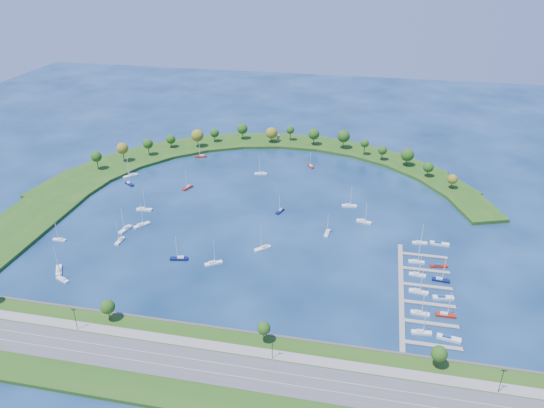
% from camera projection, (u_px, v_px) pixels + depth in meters
% --- Properties ---
extents(ground, '(700.00, 700.00, 0.00)m').
position_uv_depth(ground, '(262.00, 213.00, 301.73)').
color(ground, '#072141').
rests_on(ground, ground).
extents(south_shoreline, '(420.00, 43.10, 11.60)m').
position_uv_depth(south_shoreline, '(189.00, 363.00, 194.10)').
color(south_shoreline, '#1F4D14').
rests_on(south_shoreline, ground).
extents(breakwater, '(286.74, 247.64, 2.00)m').
position_uv_depth(breakwater, '(211.00, 172.00, 352.15)').
color(breakwater, '#1F4D14').
rests_on(breakwater, ground).
extents(breakwater_trees, '(238.17, 89.12, 14.13)m').
position_uv_depth(breakwater_trees, '(270.00, 142.00, 377.79)').
color(breakwater_trees, '#382314').
rests_on(breakwater_trees, breakwater).
extents(harbor_tower, '(2.60, 2.60, 4.65)m').
position_uv_depth(harbor_tower, '(278.00, 138.00, 402.51)').
color(harbor_tower, gray).
rests_on(harbor_tower, breakwater).
extents(dock_system, '(24.28, 82.00, 1.60)m').
position_uv_depth(dock_system, '(418.00, 294.00, 232.94)').
color(dock_system, gray).
rests_on(dock_system, ground).
extents(moored_boat_0, '(2.85, 7.85, 11.30)m').
position_uv_depth(moored_boat_0, '(327.00, 233.00, 280.09)').
color(moored_boat_0, white).
rests_on(moored_boat_0, ground).
extents(moored_boat_1, '(8.23, 7.87, 13.08)m').
position_uv_depth(moored_boat_1, '(263.00, 248.00, 266.32)').
color(moored_boat_1, white).
rests_on(moored_boat_1, ground).
extents(moored_boat_2, '(4.32, 9.62, 13.66)m').
position_uv_depth(moored_boat_2, '(125.00, 229.00, 283.60)').
color(moored_boat_2, white).
rests_on(moored_boat_2, ground).
extents(moored_boat_3, '(8.62, 6.97, 12.89)m').
position_uv_depth(moored_boat_3, '(213.00, 263.00, 254.00)').
color(moored_boat_3, white).
rests_on(moored_boat_3, ground).
extents(moored_boat_4, '(7.12, 2.26, 10.35)m').
position_uv_depth(moored_boat_4, '(59.00, 239.00, 274.09)').
color(moored_boat_4, white).
rests_on(moored_boat_4, ground).
extents(moored_boat_5, '(6.75, 9.02, 13.22)m').
position_uv_depth(moored_boat_5, '(59.00, 270.00, 248.50)').
color(moored_boat_5, white).
rests_on(moored_boat_5, ground).
extents(moored_boat_6, '(5.89, 7.07, 10.66)m').
position_uv_depth(moored_boat_6, '(311.00, 166.00, 362.44)').
color(moored_boat_6, maroon).
rests_on(moored_boat_6, ground).
extents(moored_boat_7, '(4.18, 7.58, 10.74)m').
position_uv_depth(moored_boat_7, '(280.00, 211.00, 302.70)').
color(moored_boat_7, '#0A1143').
rests_on(moored_boat_7, ground).
extents(moored_boat_8, '(8.70, 4.81, 12.33)m').
position_uv_depth(moored_boat_8, '(201.00, 156.00, 378.59)').
color(moored_boat_8, maroon).
rests_on(moored_boat_8, ground).
extents(moored_boat_9, '(8.44, 3.66, 12.01)m').
position_uv_depth(moored_boat_9, '(261.00, 173.00, 350.88)').
color(moored_boat_9, white).
rests_on(moored_boat_9, ground).
extents(moored_boat_10, '(8.31, 8.85, 13.96)m').
position_uv_depth(moored_boat_10, '(131.00, 175.00, 347.40)').
color(moored_boat_10, white).
rests_on(moored_boat_10, ground).
extents(moored_boat_11, '(5.22, 8.55, 12.17)m').
position_uv_depth(moored_boat_11, '(188.00, 187.00, 331.07)').
color(moored_boat_11, maroon).
rests_on(moored_boat_11, ground).
extents(moored_boat_12, '(7.72, 4.88, 11.02)m').
position_uv_depth(moored_boat_12, '(62.00, 279.00, 242.09)').
color(moored_boat_12, white).
rests_on(moored_boat_12, ground).
extents(moored_boat_13, '(7.61, 9.28, 13.92)m').
position_uv_depth(moored_boat_13, '(142.00, 225.00, 287.70)').
color(moored_boat_13, white).
rests_on(moored_boat_13, ground).
extents(moored_boat_14, '(8.75, 4.51, 12.39)m').
position_uv_depth(moored_boat_14, '(364.00, 221.00, 291.45)').
color(moored_boat_14, white).
rests_on(moored_boat_14, ground).
extents(moored_boat_15, '(9.30, 3.57, 13.33)m').
position_uv_depth(moored_boat_15, '(144.00, 209.00, 304.33)').
color(moored_boat_15, white).
rests_on(moored_boat_15, ground).
extents(moored_boat_16, '(2.41, 7.96, 11.63)m').
position_uv_depth(moored_boat_16, '(120.00, 240.00, 272.96)').
color(moored_boat_16, white).
rests_on(moored_boat_16, ground).
extents(moored_boat_17, '(9.16, 4.08, 13.01)m').
position_uv_depth(moored_boat_17, '(179.00, 258.00, 257.74)').
color(moored_boat_17, '#0A1143').
rests_on(moored_boat_17, ground).
extents(moored_boat_18, '(8.98, 3.63, 12.82)m').
position_uv_depth(moored_boat_18, '(349.00, 205.00, 308.62)').
color(moored_boat_18, white).
rests_on(moored_boat_18, ground).
extents(moored_boat_19, '(7.86, 6.33, 11.73)m').
position_uv_depth(moored_boat_19, '(129.00, 183.00, 336.24)').
color(moored_boat_19, '#0A1143').
rests_on(moored_boat_19, ground).
extents(docked_boat_0, '(8.18, 3.03, 11.76)m').
position_uv_depth(docked_boat_0, '(421.00, 332.00, 209.49)').
color(docked_boat_0, white).
rests_on(docked_boat_0, ground).
extents(docked_boat_1, '(9.64, 4.13, 1.91)m').
position_uv_depth(docked_boat_1, '(449.00, 338.00, 206.54)').
color(docked_boat_1, white).
rests_on(docked_boat_1, ground).
extents(docked_boat_2, '(8.08, 2.97, 11.62)m').
position_uv_depth(docked_boat_2, '(420.00, 313.00, 220.26)').
color(docked_boat_2, white).
rests_on(docked_boat_2, ground).
extents(docked_boat_3, '(8.38, 2.48, 12.27)m').
position_uv_depth(docked_boat_3, '(446.00, 314.00, 219.16)').
color(docked_boat_3, maroon).
rests_on(docked_boat_3, ground).
extents(docked_boat_4, '(8.72, 3.30, 12.51)m').
position_uv_depth(docked_boat_4, '(418.00, 291.00, 233.62)').
color(docked_boat_4, white).
rests_on(docked_boat_4, ground).
extents(docked_boat_5, '(9.39, 3.91, 1.86)m').
position_uv_depth(docked_boat_5, '(443.00, 297.00, 229.92)').
color(docked_boat_5, white).
rests_on(docked_boat_5, ground).
extents(docked_boat_6, '(7.85, 2.88, 11.29)m').
position_uv_depth(docked_boat_6, '(417.00, 274.00, 245.53)').
color(docked_boat_6, white).
rests_on(docked_boat_6, ground).
extents(docked_boat_7, '(8.21, 3.02, 11.80)m').
position_uv_depth(docked_boat_7, '(441.00, 279.00, 241.67)').
color(docked_boat_7, '#0A1143').
rests_on(docked_boat_7, ground).
extents(docked_boat_8, '(7.66, 2.39, 11.15)m').
position_uv_depth(docked_boat_8, '(416.00, 261.00, 255.34)').
color(docked_boat_8, white).
rests_on(docked_boat_8, ground).
extents(docked_boat_9, '(8.59, 3.70, 1.70)m').
position_uv_depth(docked_boat_9, '(439.00, 266.00, 252.38)').
color(docked_boat_9, maroon).
rests_on(docked_boat_9, ground).
extents(docked_boat_10, '(7.86, 3.17, 11.23)m').
position_uv_depth(docked_boat_10, '(420.00, 242.00, 271.23)').
color(docked_boat_10, white).
rests_on(docked_boat_10, ground).
extents(docked_boat_11, '(9.82, 3.41, 1.97)m').
position_uv_depth(docked_boat_11, '(439.00, 243.00, 270.42)').
color(docked_boat_11, white).
rests_on(docked_boat_11, ground).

